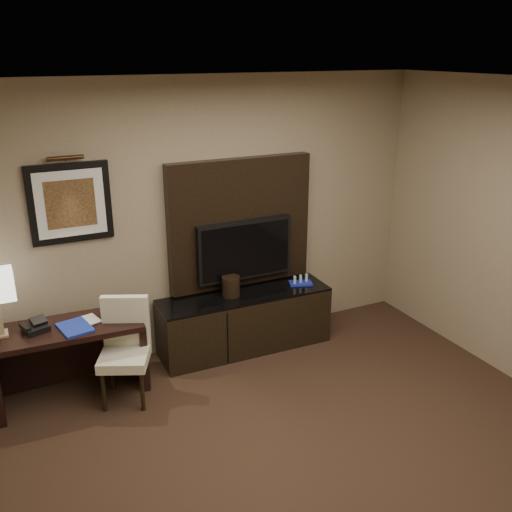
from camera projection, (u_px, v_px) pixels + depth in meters
floor at (348, 496)px, 3.95m from camera, size 4.50×5.00×0.01m
ceiling at (376, 91)px, 3.02m from camera, size 4.50×5.00×0.01m
wall_back at (210, 217)px, 5.60m from camera, size 4.50×0.01×2.70m
desk at (70, 361)px, 4.99m from camera, size 1.29×0.61×0.68m
credenza at (245, 321)px, 5.80m from camera, size 1.76×0.52×0.60m
tv_wall_panel at (240, 223)px, 5.70m from camera, size 1.50×0.12×1.30m
tv at (245, 250)px, 5.70m from camera, size 1.00×0.08×0.60m
artwork at (70, 203)px, 4.94m from camera, size 0.70×0.04×0.70m
picture_light at (65, 158)px, 4.77m from camera, size 0.04×0.04×0.30m
desk_chair at (124, 357)px, 4.88m from camera, size 0.56×0.59×0.85m
desk_phone at (35, 326)px, 4.77m from camera, size 0.23×0.22×0.09m
blue_folder at (75, 328)px, 4.83m from camera, size 0.29×0.36×0.02m
book at (80, 313)px, 4.88m from camera, size 0.15×0.05×0.20m
water_bottle at (111, 307)px, 5.02m from camera, size 0.08×0.08×0.19m
ice_bucket at (231, 286)px, 5.63m from camera, size 0.23×0.23×0.20m
minibar_tray at (301, 280)px, 5.93m from camera, size 0.26×0.21×0.08m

